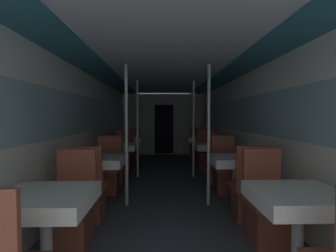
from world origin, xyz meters
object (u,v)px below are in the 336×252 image
object	(u,v)px
dining_table_left_0	(46,205)
chair_left_far_0	(72,217)
chair_right_far_2	(207,159)
chair_right_far_3	(197,149)
chair_left_near_3	(126,155)
chair_right_far_0	(267,215)
chair_right_near_1	(248,197)
dining_table_left_3	(129,141)
dining_table_right_0	(298,202)
chair_right_near_3	(203,155)
support_pole_right_1	(209,135)
chair_left_far_2	(123,159)
chair_right_far_1	(225,176)
chair_left_far_3	(132,149)
support_pole_left_2	(137,129)
support_pole_right_2	(194,129)
support_pole_left_1	(126,135)
dining_table_right_3	(200,140)
dining_table_left_1	(99,163)
dining_table_left_2	(119,148)
chair_left_near_1	(88,198)
chair_left_far_1	(108,176)
chair_right_near_2	(218,169)
chair_left_near_2	(114,169)
dining_table_right_2	(212,148)

from	to	relation	value
dining_table_left_0	chair_left_far_0	distance (m)	0.69
chair_right_far_2	chair_right_far_3	world-z (taller)	same
chair_left_near_3	chair_right_far_0	xyz separation A→B (m)	(2.01, -4.20, 0.00)
chair_left_near_3	chair_right_near_1	distance (m)	4.13
dining_table_left_3	dining_table_right_0	distance (m)	5.76
chair_right_far_0	chair_right_near_3	xyz separation A→B (m)	(0.00, 4.20, 0.00)
support_pole_right_1	chair_left_far_0	bearing A→B (deg)	-143.39
chair_left_far_2	chair_right_far_1	size ratio (longest dim) A/B	1.00
chair_left_far_3	chair_right_far_2	distance (m)	2.70
support_pole_left_2	support_pole_right_2	size ratio (longest dim) A/B	1.00
support_pole_left_2	chair_right_far_2	world-z (taller)	support_pole_left_2
support_pole_left_1	support_pole_right_2	distance (m)	2.17
support_pole_left_1	dining_table_right_3	distance (m)	3.97
support_pole_right_2	chair_left_far_2	bearing A→B (deg)	159.59
support_pole_left_2	chair_right_far_3	world-z (taller)	support_pole_left_2
dining_table_left_1	chair_right_far_3	xyz separation A→B (m)	(2.01, 4.20, -0.33)
chair_left_near_3	support_pole_right_2	xyz separation A→B (m)	(1.61, -1.20, 0.75)
dining_table_left_1	chair_right_far_1	bearing A→B (deg)	16.61
dining_table_left_2	support_pole_right_2	world-z (taller)	support_pole_right_2
chair_left_far_3	chair_left_far_2	bearing A→B (deg)	90.00
support_pole_right_2	support_pole_left_2	bearing A→B (deg)	180.00
dining_table_left_2	chair_right_near_3	size ratio (longest dim) A/B	0.75
chair_left_near_1	chair_left_near_3	bearing A→B (deg)	90.00
chair_left_far_2	chair_left_far_1	bearing A→B (deg)	90.00
dining_table_left_3	support_pole_right_2	world-z (taller)	support_pole_right_2
dining_table_right_3	chair_right_near_3	world-z (taller)	chair_right_near_3
chair_right_near_2	chair_left_far_0	bearing A→B (deg)	-130.00
chair_right_far_3	support_pole_left_1	bearing A→B (deg)	68.98
dining_table_right_0	chair_left_far_1	bearing A→B (deg)	129.98
chair_left_far_0	support_pole_right_1	size ratio (longest dim) A/B	0.46
dining_table_left_0	chair_left_near_3	size ratio (longest dim) A/B	0.75
chair_right_far_1	dining_table_right_3	xyz separation A→B (m)	(0.00, 3.00, 0.33)
chair_left_near_2	dining_table_right_2	size ratio (longest dim) A/B	1.34
chair_left_far_0	chair_right_near_3	bearing A→B (deg)	-115.62
chair_left_far_3	dining_table_right_3	distance (m)	2.13
chair_right_near_2	chair_right_far_3	bearing A→B (deg)	90.00
support_pole_right_1	dining_table_right_2	size ratio (longest dim) A/B	2.88
chair_left_far_2	chair_right_far_2	distance (m)	2.01
dining_table_left_2	chair_right_near_1	bearing A→B (deg)	-50.02
support_pole_left_1	chair_left_far_3	distance (m)	4.29
dining_table_left_1	chair_right_far_1	xyz separation A→B (m)	(2.01, 0.60, -0.33)
dining_table_left_3	dining_table_right_2	world-z (taller)	same
chair_right_near_1	support_pole_right_1	xyz separation A→B (m)	(-0.40, 0.60, 0.75)
chair_left_far_0	dining_table_right_0	bearing A→B (deg)	163.39
chair_left_far_2	chair_right_near_3	bearing A→B (deg)	-163.43
support_pole_left_1	dining_table_right_2	distance (m)	2.45
chair_left_near_1	dining_table_right_3	distance (m)	4.67
chair_left_far_2	dining_table_left_0	bearing A→B (deg)	90.00
chair_left_near_3	chair_left_far_3	distance (m)	1.20
chair_left_near_2	chair_right_far_1	bearing A→B (deg)	-16.57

